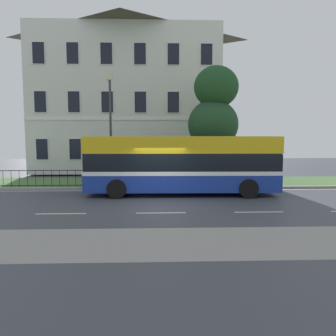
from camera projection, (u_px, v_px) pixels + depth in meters
ground_plane at (160, 201)px, 16.08m from camera, size 60.00×56.00×0.18m
georgian_townhouse at (129, 96)px, 29.68m from camera, size 14.97×10.24×12.74m
iron_verge_railing at (116, 178)px, 19.51m from camera, size 13.86×0.04×0.97m
evergreen_tree at (215, 137)px, 21.61m from camera, size 4.46×4.46×7.58m
single_decker_bus at (182, 164)px, 17.57m from camera, size 9.98×2.80×3.05m
street_lamp_post at (111, 122)px, 19.62m from camera, size 0.36×0.24×6.52m
litter_bin at (158, 175)px, 20.39m from camera, size 0.50×0.50×1.11m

